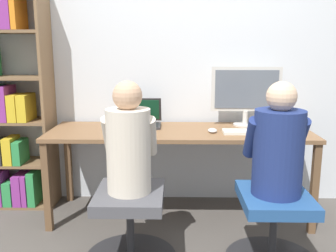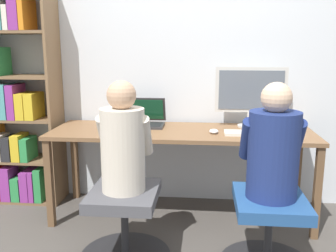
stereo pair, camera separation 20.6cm
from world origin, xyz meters
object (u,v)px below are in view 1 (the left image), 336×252
(office_chair_right, at_px, (130,226))
(person_at_laptop, at_px, (129,143))
(desktop_monitor, at_px, (246,94))
(laptop, at_px, (142,120))
(keyboard, at_px, (253,132))
(person_at_monitor, at_px, (278,146))
(office_chair_left, at_px, (273,229))

(office_chair_right, height_order, person_at_laptop, person_at_laptop)
(person_at_laptop, bearing_deg, desktop_monitor, 45.15)
(laptop, bearing_deg, keyboard, -16.58)
(person_at_monitor, bearing_deg, person_at_laptop, 178.52)
(office_chair_right, bearing_deg, person_at_laptop, 90.00)
(office_chair_left, relative_size, person_at_laptop, 0.85)
(desktop_monitor, distance_m, person_at_laptop, 1.22)
(keyboard, distance_m, person_at_laptop, 1.03)
(office_chair_left, bearing_deg, keyboard, 92.48)
(keyboard, relative_size, office_chair_left, 0.77)
(desktop_monitor, relative_size, office_chair_right, 0.97)
(person_at_monitor, bearing_deg, desktop_monitor, 92.23)
(person_at_monitor, bearing_deg, laptop, 135.95)
(person_at_laptop, bearing_deg, office_chair_left, -1.82)
(laptop, height_order, office_chair_right, laptop)
(keyboard, distance_m, person_at_monitor, 0.60)
(laptop, distance_m, keyboard, 0.89)
(keyboard, height_order, person_at_monitor, person_at_monitor)
(laptop, bearing_deg, person_at_laptop, -90.51)
(person_at_laptop, bearing_deg, keyboard, 33.69)
(desktop_monitor, xyz_separation_m, laptop, (-0.84, -0.03, -0.22))
(office_chair_right, height_order, person_at_monitor, person_at_monitor)
(desktop_monitor, distance_m, office_chair_left, 1.15)
(laptop, distance_m, office_chair_right, 0.98)
(desktop_monitor, height_order, office_chair_left, desktop_monitor)
(office_chair_right, bearing_deg, keyboard, 33.93)
(office_chair_left, bearing_deg, laptop, 135.77)
(laptop, height_order, person_at_laptop, person_at_laptop)
(office_chair_right, bearing_deg, laptop, 89.49)
(desktop_monitor, bearing_deg, office_chair_right, -134.67)
(office_chair_left, distance_m, person_at_laptop, 1.03)
(office_chair_left, relative_size, office_chair_right, 1.00)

